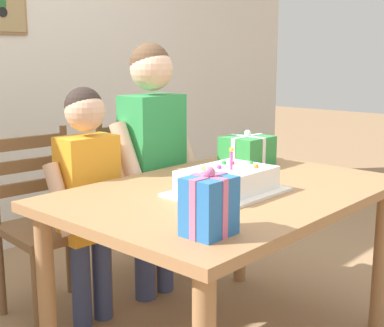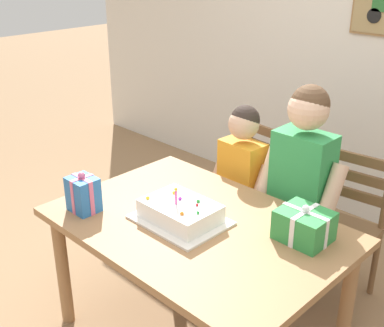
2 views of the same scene
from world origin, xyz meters
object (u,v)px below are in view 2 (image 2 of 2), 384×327
chair_right (340,227)px  chair_left (253,192)px  child_younger (241,176)px  birthday_cake (180,212)px  gift_box_red_large (304,225)px  child_older (301,179)px  dining_table (197,239)px  gift_box_beside_cake (83,194)px

chair_right → chair_left: bearing=180.0°
child_younger → birthday_cake: bearing=-76.0°
gift_box_red_large → chair_right: size_ratio=0.26×
chair_right → child_older: child_older is taller
gift_box_red_large → birthday_cake: bearing=-151.5°
dining_table → child_younger: 0.68m
gift_box_red_large → gift_box_beside_cake: 1.10m
child_younger → gift_box_beside_cake: bearing=-105.3°
gift_box_red_large → chair_left: bearing=140.5°
chair_right → child_younger: 0.65m
birthday_cake → gift_box_beside_cake: (-0.43, -0.27, 0.04)m
gift_box_beside_cake → child_younger: bearing=74.7°
gift_box_red_large → chair_left: chair_left is taller
dining_table → birthday_cake: (-0.07, -0.05, 0.14)m
gift_box_red_large → gift_box_beside_cake: size_ratio=1.09×
chair_left → child_younger: (0.08, -0.24, 0.22)m
dining_table → gift_box_beside_cake: gift_box_beside_cake is taller
gift_box_red_large → child_younger: 0.81m
chair_right → child_younger: child_younger is taller
gift_box_beside_cake → chair_left: 1.25m
birthday_cake → dining_table: bearing=32.4°
birthday_cake → child_older: 0.73m
birthday_cake → child_older: (0.25, 0.68, 0.03)m
chair_right → child_older: (-0.14, -0.24, 0.35)m
gift_box_red_large → gift_box_beside_cake: gift_box_beside_cake is taller
chair_right → child_younger: bearing=-157.2°
gift_box_red_large → chair_right: chair_right is taller
dining_table → chair_right: 0.94m
dining_table → child_younger: size_ratio=1.25×
child_older → child_younger: size_ratio=1.18×
child_older → chair_right: bearing=58.6°
birthday_cake → child_older: size_ratio=0.33×
gift_box_red_large → child_younger: (-0.69, 0.40, -0.11)m
gift_box_red_large → chair_left: 1.05m
child_older → gift_box_beside_cake: bearing=-125.4°
dining_table → chair_right: (0.32, 0.87, -0.17)m
gift_box_beside_cake → birthday_cake: bearing=31.9°
dining_table → child_older: bearing=74.7°
birthday_cake → gift_box_beside_cake: size_ratio=2.02×
gift_box_beside_cake → child_older: 1.17m
dining_table → child_younger: child_younger is taller
birthday_cake → child_older: child_older is taller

